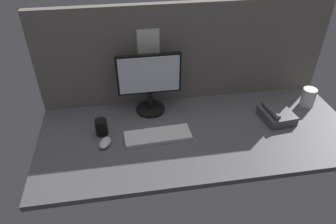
# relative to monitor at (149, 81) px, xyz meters

# --- Properties ---
(ground_plane) EXTENTS (1.80, 0.80, 0.03)m
(ground_plane) POSITION_rel_monitor_xyz_m (0.24, -0.25, -0.22)
(ground_plane) COLOR #515156
(cubicle_wall_back) EXTENTS (1.80, 0.06, 0.63)m
(cubicle_wall_back) POSITION_rel_monitor_xyz_m (0.24, 0.12, 0.11)
(cubicle_wall_back) COLOR slate
(cubicle_wall_back) RESTS_ON ground_plane
(monitor) EXTENTS (0.38, 0.18, 0.38)m
(monitor) POSITION_rel_monitor_xyz_m (0.00, 0.00, 0.00)
(monitor) COLOR black
(monitor) RESTS_ON ground_plane
(keyboard) EXTENTS (0.38, 0.15, 0.02)m
(keyboard) POSITION_rel_monitor_xyz_m (0.01, -0.27, -0.20)
(keyboard) COLOR silver
(keyboard) RESTS_ON ground_plane
(mouse) EXTENTS (0.09, 0.11, 0.03)m
(mouse) POSITION_rel_monitor_xyz_m (-0.28, -0.30, -0.19)
(mouse) COLOR silver
(mouse) RESTS_ON ground_plane
(mug_black_travel) EXTENTS (0.07, 0.07, 0.10)m
(mug_black_travel) POSITION_rel_monitor_xyz_m (-0.30, -0.19, -0.16)
(mug_black_travel) COLOR black
(mug_black_travel) RESTS_ON ground_plane
(mug_ceramic_white) EXTENTS (0.09, 0.09, 0.12)m
(mug_ceramic_white) POSITION_rel_monitor_xyz_m (1.00, -0.11, -0.15)
(mug_ceramic_white) COLOR white
(mug_ceramic_white) RESTS_ON ground_plane
(desk_phone) EXTENTS (0.19, 0.21, 0.09)m
(desk_phone) POSITION_rel_monitor_xyz_m (0.74, -0.22, -0.17)
(desk_phone) COLOR #4C4C51
(desk_phone) RESTS_ON ground_plane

